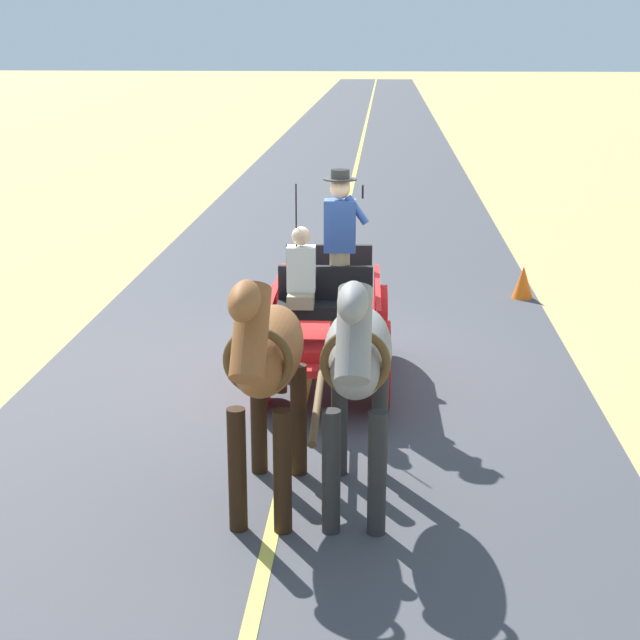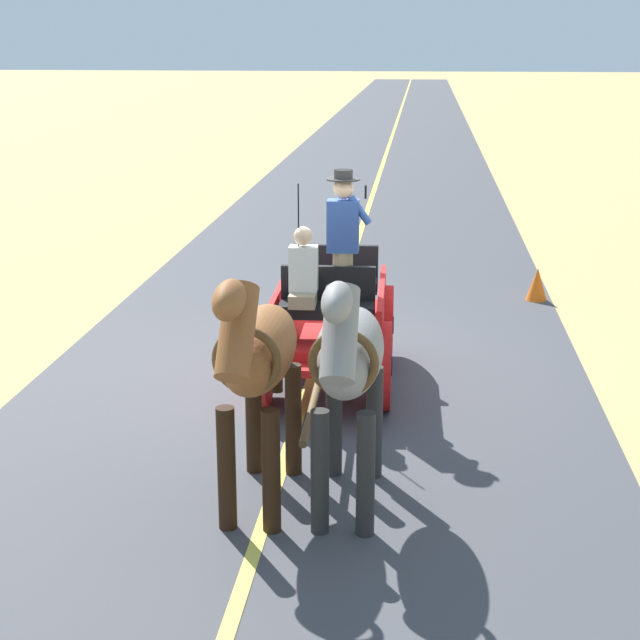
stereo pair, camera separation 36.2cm
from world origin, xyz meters
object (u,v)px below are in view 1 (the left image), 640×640
horse_drawn_carriage (327,316)px  horse_near_side (357,360)px  traffic_cone (523,282)px  horse_off_side (266,359)px

horse_drawn_carriage → horse_near_side: 3.09m
horse_drawn_carriage → traffic_cone: horse_drawn_carriage is taller
horse_near_side → horse_off_side: 0.74m
horse_near_side → horse_off_side: size_ratio=1.00×
traffic_cone → horse_off_side: bearing=66.5°
horse_near_side → horse_off_side: same height
horse_near_side → horse_off_side: bearing=1.2°
horse_drawn_carriage → horse_off_side: horse_drawn_carriage is taller
horse_off_side → horse_drawn_carriage: bearing=-96.0°
horse_near_side → traffic_cone: bearing=-108.3°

